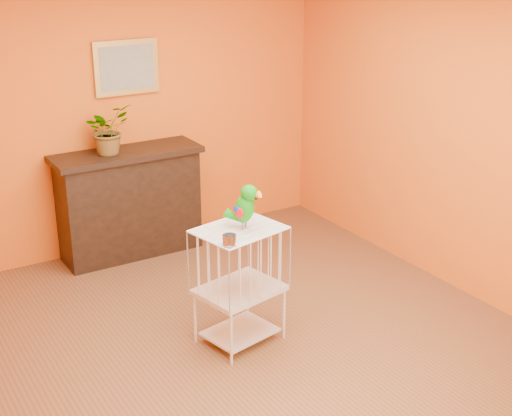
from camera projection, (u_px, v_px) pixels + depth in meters
ground at (252, 342)px, 5.38m from camera, size 4.50×4.50×0.00m
room_shell at (251, 139)px, 4.82m from camera, size 4.50×4.50×4.50m
console_cabinet at (130, 203)px, 6.73m from camera, size 1.38×0.50×1.02m
potted_plant at (107, 134)px, 6.44m from camera, size 0.54×0.57×0.35m
framed_picture at (126, 67)px, 6.53m from camera, size 0.62×0.04×0.50m
birdcage at (240, 284)px, 5.24m from camera, size 0.67×0.56×0.91m
feed_cup at (229, 240)px, 4.81m from camera, size 0.10×0.10×0.07m
parrot at (245, 206)px, 5.05m from camera, size 0.23×0.27×0.33m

